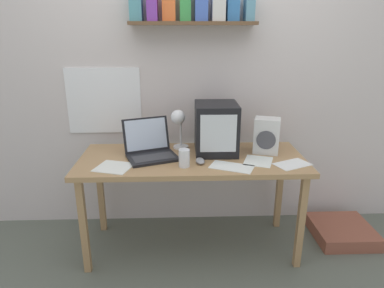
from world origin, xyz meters
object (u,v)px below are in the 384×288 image
Objects in this scene: corner_desk at (192,166)px; crt_monitor at (216,128)px; loose_paper_near_monitor at (114,167)px; space_heater at (267,136)px; juice_glass at (184,159)px; computer_mouse at (200,161)px; open_notebook at (292,164)px; printed_handout at (232,167)px; laptop at (150,147)px; loose_paper_near_laptop at (258,161)px; desk_lamp at (179,122)px; floor_cushion at (342,231)px.

crt_monitor is (0.18, 0.11, 0.25)m from corner_desk.
space_heater is at bearing 13.22° from loose_paper_near_monitor.
computer_mouse is (0.11, 0.06, -0.04)m from juice_glass.
corner_desk is 0.21m from juice_glass.
computer_mouse is 0.40× the size of open_notebook.
printed_handout is (0.25, -0.19, 0.07)m from corner_desk.
open_notebook is (0.97, -0.20, -0.06)m from laptop.
juice_glass is at bearing -171.87° from loose_paper_near_laptop.
desk_lamp is at bearing 169.40° from crt_monitor.
computer_mouse is at bearing -44.33° from laptop.
floor_cushion is (1.27, 0.24, -0.73)m from juice_glass.
computer_mouse is at bearing -141.66° from space_heater.
open_notebook is at bearing 0.58° from juice_glass.
desk_lamp is at bearing 119.60° from corner_desk.
crt_monitor is at bearing 60.06° from computer_mouse.
computer_mouse is at bearing -177.50° from loose_paper_near_laptop.
juice_glass is (-0.06, -0.17, 0.12)m from corner_desk.
laptop reaches higher than loose_paper_near_laptop.
space_heater reaches higher than loose_paper_near_laptop.
corner_desk is 0.15m from computer_mouse.
loose_paper_near_monitor is at bearing 178.27° from printed_handout.
space_heater is at bearing 10.18° from desk_lamp.
corner_desk is 3.76× the size of laptop.
space_heater is at bearing -3.61° from crt_monitor.
juice_glass reaches higher than computer_mouse.
printed_handout is 0.42m from open_notebook.
crt_monitor is 0.30m from computer_mouse.
space_heater is at bearing 62.37° from loose_paper_near_laptop.
corner_desk is 13.42× the size of juice_glass.
crt_monitor reaches higher than corner_desk.
loose_paper_near_laptop reaches higher than corner_desk.
laptop is at bearing 43.80° from loose_paper_near_monitor.
printed_handout is 1.20m from floor_cushion.
loose_paper_near_laptop is 0.57× the size of floor_cushion.
crt_monitor is at bearing -12.49° from laptop.
space_heater reaches higher than laptop.
laptop is 3.56× the size of juice_glass.
corner_desk is 3.51× the size of floor_cushion.
loose_paper_near_laptop and loose_paper_near_monitor have the same top height.
space_heater is 1.01× the size of loose_paper_near_laptop.
crt_monitor reaches higher than computer_mouse.
laptop is 0.61m from printed_handout.
loose_paper_near_monitor is (-0.78, 0.02, -0.00)m from printed_handout.
floor_cushion is at bearing 16.08° from space_heater.
corner_desk is at bearing -28.65° from laptop.
crt_monitor is 0.86× the size of laptop.
printed_handout is at bearing -75.18° from crt_monitor.
space_heater is 0.54m from computer_mouse.
crt_monitor reaches higher than laptop.
loose_paper_near_laptop is at bearing -167.45° from floor_cushion.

